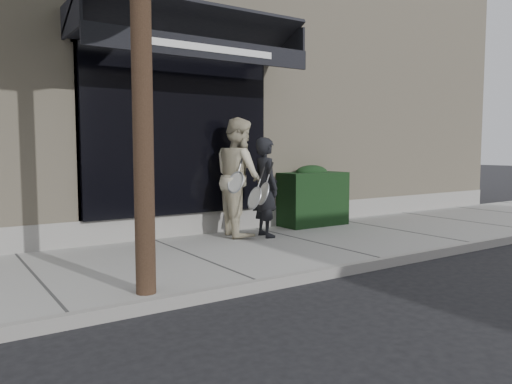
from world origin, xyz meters
TOP-DOWN VIEW (x-y plane):
  - ground at (0.00, 0.00)m, footprint 80.00×80.00m
  - sidewalk at (0.00, 0.00)m, footprint 20.00×3.00m
  - curb at (0.00, -1.55)m, footprint 20.00×0.10m
  - building_facade at (-0.01, 4.96)m, footprint 14.30×8.04m
  - hedge at (1.10, 1.25)m, footprint 1.30×0.70m
  - pedestrian_front at (-0.35, 0.69)m, footprint 0.75×0.76m
  - pedestrian_back at (-0.65, 1.02)m, footprint 0.92×1.08m

SIDE VIEW (x-z plane):
  - ground at x=0.00m, z-range 0.00..0.00m
  - sidewalk at x=0.00m, z-range 0.00..0.12m
  - curb at x=0.00m, z-range 0.00..0.14m
  - hedge at x=1.10m, z-range 0.09..1.23m
  - pedestrian_front at x=-0.35m, z-range 0.12..1.75m
  - pedestrian_back at x=-0.65m, z-range 0.12..2.08m
  - building_facade at x=-0.01m, z-range -0.08..5.56m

